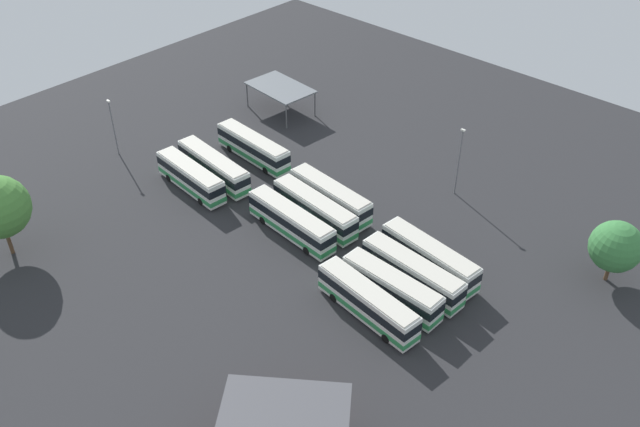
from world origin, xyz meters
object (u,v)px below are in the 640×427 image
object	(u,v)px
bus_row0_slot3	(368,302)
bus_row1_slot1	(315,209)
bus_row2_slot0	(253,147)
lamp_post_mid_lot	(113,125)
bus_row2_slot3	(191,177)
tree_northeast	(616,247)
lamp_post_by_building	(459,159)
maintenance_shelter	(280,88)
bus_row0_slot0	(430,257)
bus_row2_slot2	(214,167)
bus_row1_slot0	(330,197)
bus_row0_slot1	(412,273)
bus_row0_slot2	(392,288)
bus_row1_slot2	(291,221)

from	to	relation	value
bus_row0_slot3	bus_row1_slot1	world-z (taller)	same
bus_row2_slot0	lamp_post_mid_lot	xyz separation A→B (m)	(14.87, 11.78, 2.63)
bus_row1_slot1	bus_row2_slot3	bearing A→B (deg)	19.09
bus_row0_slot3	tree_northeast	distance (m)	26.98
bus_row0_slot3	lamp_post_by_building	xyz separation A→B (m)	(5.85, -24.55, 3.17)
bus_row2_slot0	maintenance_shelter	world-z (taller)	maintenance_shelter
bus_row1_slot1	bus_row2_slot0	world-z (taller)	same
maintenance_shelter	lamp_post_mid_lot	xyz separation A→B (m)	(7.68, 24.11, 0.64)
bus_row0_slot0	bus_row2_slot2	bearing A→B (deg)	7.50
bus_row1_slot0	bus_row1_slot1	world-z (taller)	same
maintenance_shelter	bus_row0_slot0	bearing A→B (deg)	158.58
lamp_post_mid_lot	bus_row0_slot1	bearing A→B (deg)	-172.91
bus_row1_slot0	bus_row0_slot0	bearing A→B (deg)	175.68
bus_row2_slot3	tree_northeast	world-z (taller)	tree_northeast
bus_row0_slot3	bus_row2_slot2	bearing A→B (deg)	-10.78
bus_row2_slot0	tree_northeast	distance (m)	47.14
bus_row0_slot3	bus_row2_slot3	bearing A→B (deg)	-4.30
bus_row0_slot2	bus_row1_slot1	world-z (taller)	same
bus_row0_slot3	bus_row1_slot0	world-z (taller)	same
bus_row1_slot2	bus_row2_slot3	world-z (taller)	same
bus_row1_slot1	tree_northeast	distance (m)	33.45
bus_row1_slot0	bus_row1_slot2	distance (m)	6.82
bus_row0_slot2	lamp_post_mid_lot	bearing A→B (deg)	2.92
bus_row0_slot2	tree_northeast	xyz separation A→B (m)	(-14.99, -18.67, 2.67)
bus_row0_slot3	bus_row2_slot2	size ratio (longest dim) A/B	0.97
bus_row0_slot1	lamp_post_by_building	bearing A→B (deg)	-70.15
bus_row0_slot1	maintenance_shelter	world-z (taller)	maintenance_shelter
bus_row0_slot2	bus_row1_slot0	xyz separation A→B (m)	(15.68, -7.91, 0.00)
bus_row0_slot0	lamp_post_by_building	distance (m)	16.17
bus_row0_slot1	bus_row2_slot3	world-z (taller)	same
maintenance_shelter	tree_northeast	bearing A→B (deg)	176.68
bus_row1_slot2	tree_northeast	distance (m)	35.42
bus_row0_slot0	bus_row2_slot3	distance (m)	32.52
bus_row2_slot2	bus_row2_slot3	world-z (taller)	same
bus_row0_slot0	bus_row1_slot1	world-z (taller)	same
maintenance_shelter	bus_row0_slot3	bearing A→B (deg)	146.53
bus_row0_slot2	bus_row2_slot2	world-z (taller)	same
bus_row2_slot3	lamp_post_mid_lot	bearing A→B (deg)	5.60
bus_row1_slot0	bus_row1_slot1	bearing A→B (deg)	96.74
bus_row0_slot1	bus_row2_slot0	distance (m)	31.85
bus_row0_slot1	tree_northeast	bearing A→B (deg)	-134.23
bus_row1_slot0	maintenance_shelter	bearing A→B (deg)	-31.42
bus_row1_slot2	bus_row2_slot0	size ratio (longest dim) A/B	1.01
bus_row0_slot0	bus_row1_slot0	world-z (taller)	same
bus_row0_slot1	bus_row0_slot2	distance (m)	3.40
bus_row0_slot2	maintenance_shelter	distance (m)	44.14
bus_row2_slot2	lamp_post_by_building	size ratio (longest dim) A/B	1.39
bus_row1_slot0	lamp_post_mid_lot	bearing A→B (deg)	18.67
bus_row2_slot2	lamp_post_mid_lot	world-z (taller)	lamp_post_mid_lot
bus_row0_slot3	bus_row1_slot1	size ratio (longest dim) A/B	1.00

